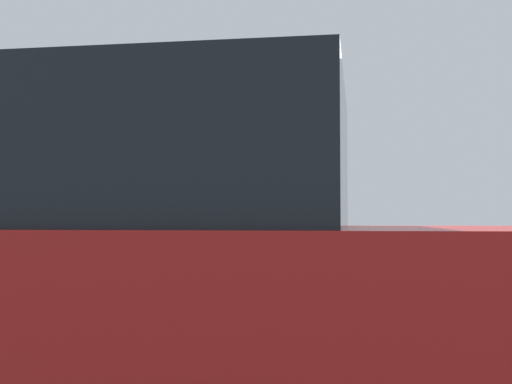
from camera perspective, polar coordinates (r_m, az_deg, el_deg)
name	(u,v)px	position (r m, az deg, el deg)	size (l,w,h in m)	color
sidewalk_curb	(257,349)	(5.71, 0.06, -13.75)	(36.00, 3.06, 0.13)	#ADA8A0
parking_meter	(201,222)	(4.47, -4.91, -2.66)	(0.17, 0.18, 1.44)	slate
pedestrian_at_meter	(290,224)	(4.58, 3.04, -2.88)	(0.62, 0.73, 1.77)	slate
parked_hatchback_red	(148,275)	(3.13, -9.51, -7.30)	(4.02, 1.79, 1.81)	maroon
background_railing	(277,251)	(6.93, 1.88, -5.27)	(24.06, 0.06, 0.98)	#1E602D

